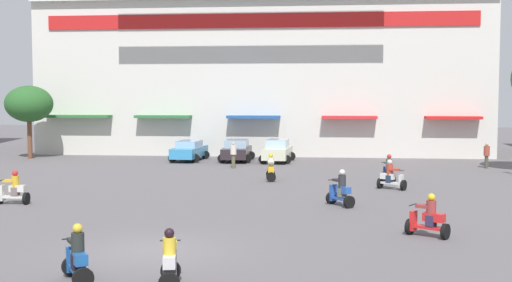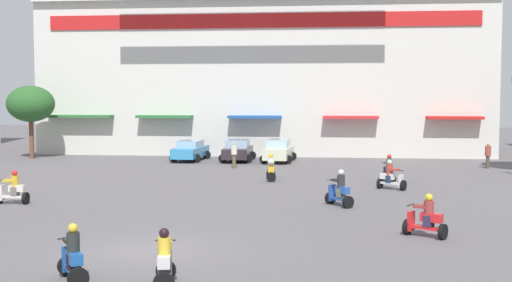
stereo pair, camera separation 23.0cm
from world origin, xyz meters
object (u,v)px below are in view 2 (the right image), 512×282
(parked_car_0, at_px, (190,150))
(scooter_rider_5, at_px, (73,258))
(plaza_tree_0, at_px, (31,104))
(scooter_rider_1, at_px, (391,178))
(parked_car_1, at_px, (238,150))
(scooter_rider_4, at_px, (426,219))
(scooter_rider_7, at_px, (165,262))
(scooter_rider_3, at_px, (340,191))
(scooter_rider_6, at_px, (389,171))
(pedestrian_0, at_px, (234,153))
(pedestrian_1, at_px, (488,154))
(parked_car_2, at_px, (278,151))
(scooter_rider_8, at_px, (13,190))
(scooter_rider_0, at_px, (271,169))

(parked_car_0, height_order, scooter_rider_5, scooter_rider_5)
(plaza_tree_0, height_order, scooter_rider_1, plaza_tree_0)
(parked_car_0, distance_m, scooter_rider_1, 18.24)
(parked_car_1, relative_size, scooter_rider_4, 2.79)
(scooter_rider_7, bearing_deg, scooter_rider_5, 175.88)
(parked_car_1, relative_size, scooter_rider_3, 2.60)
(scooter_rider_6, relative_size, pedestrian_0, 0.91)
(scooter_rider_6, xyz_separation_m, pedestrian_1, (6.83, 7.44, 0.31))
(scooter_rider_3, distance_m, scooter_rider_7, 13.08)
(scooter_rider_6, xyz_separation_m, scooter_rider_7, (-7.12, -20.23, 0.02))
(parked_car_2, bearing_deg, parked_car_0, 177.04)
(scooter_rider_4, bearing_deg, scooter_rider_6, 90.13)
(scooter_rider_8, bearing_deg, pedestrian_0, 62.91)
(scooter_rider_7, bearing_deg, plaza_tree_0, 120.06)
(scooter_rider_4, xyz_separation_m, scooter_rider_7, (-7.15, -6.54, 0.02))
(parked_car_2, height_order, scooter_rider_5, parked_car_2)
(parked_car_2, bearing_deg, scooter_rider_5, -95.39)
(scooter_rider_8, bearing_deg, pedestrian_1, 34.85)
(parked_car_1, height_order, scooter_rider_8, parked_car_1)
(scooter_rider_0, bearing_deg, scooter_rider_1, -24.33)
(parked_car_1, height_order, parked_car_2, parked_car_2)
(parked_car_1, distance_m, scooter_rider_7, 30.49)
(scooter_rider_6, bearing_deg, scooter_rider_0, 179.09)
(plaza_tree_0, distance_m, scooter_rider_3, 28.99)
(parked_car_2, distance_m, pedestrian_1, 13.74)
(parked_car_2, height_order, scooter_rider_3, parked_car_2)
(parked_car_2, relative_size, scooter_rider_6, 2.68)
(parked_car_2, bearing_deg, scooter_rider_3, -77.42)
(parked_car_2, distance_m, scooter_rider_1, 14.22)
(scooter_rider_3, relative_size, scooter_rider_6, 1.03)
(parked_car_0, xyz_separation_m, scooter_rider_1, (12.87, -12.93, -0.13))
(parked_car_2, distance_m, scooter_rider_5, 30.09)
(parked_car_0, relative_size, scooter_rider_0, 3.05)
(parked_car_2, xyz_separation_m, scooter_rider_0, (0.36, -9.80, -0.18))
(parked_car_2, bearing_deg, scooter_rider_7, -90.81)
(scooter_rider_5, bearing_deg, scooter_rider_1, 61.55)
(scooter_rider_0, distance_m, scooter_rider_6, 6.34)
(parked_car_0, relative_size, scooter_rider_5, 2.94)
(scooter_rider_1, xyz_separation_m, scooter_rider_3, (-2.60, -5.21, 0.05))
(scooter_rider_5, relative_size, pedestrian_1, 0.93)
(scooter_rider_1, height_order, scooter_rider_6, scooter_rider_6)
(pedestrian_0, bearing_deg, scooter_rider_6, -31.74)
(parked_car_0, bearing_deg, plaza_tree_0, 178.84)
(scooter_rider_3, bearing_deg, scooter_rider_0, 114.28)
(plaza_tree_0, bearing_deg, scooter_rider_6, -22.80)
(scooter_rider_3, distance_m, scooter_rider_5, 13.92)
(parked_car_0, bearing_deg, scooter_rider_5, -83.47)
(scooter_rider_3, bearing_deg, scooter_rider_4, -64.55)
(parked_car_1, xyz_separation_m, scooter_rider_4, (9.61, -23.85, -0.16))
(plaza_tree_0, xyz_separation_m, pedestrian_0, (15.69, -4.78, -3.03))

